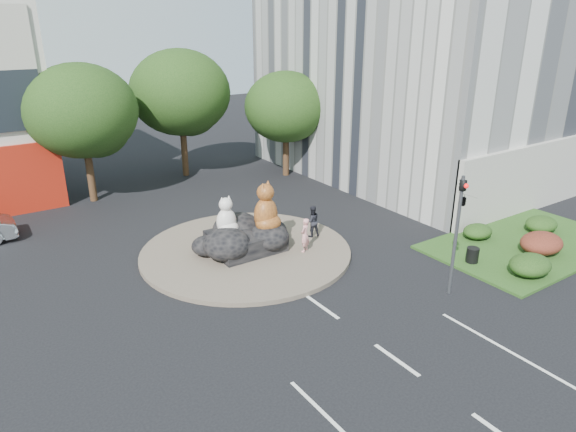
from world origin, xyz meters
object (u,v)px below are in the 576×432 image
Objects in this scene: kitten_calico at (233,254)px; kitten_white at (278,238)px; cat_tabby at (266,206)px; cat_white at (226,215)px; pedestrian_dark at (312,221)px; litter_bin at (472,255)px; pedestrian_pink at (305,235)px.

kitten_calico reaches higher than kitten_white.
cat_tabby is 1.78m from kitten_white.
cat_white is at bearing 130.44° from kitten_white.
kitten_white is (2.70, 0.40, -0.02)m from kitten_calico.
kitten_white is (0.55, -0.22, -1.68)m from cat_tabby.
pedestrian_dark is at bearing -26.74° from kitten_white.
kitten_white is (2.30, -0.87, -1.40)m from cat_white.
cat_tabby is 9.75m from litter_bin.
cat_tabby reaches higher than pedestrian_dark.
pedestrian_pink is (3.43, -0.79, 0.38)m from kitten_calico.
cat_tabby reaches higher than kitten_calico.
cat_tabby is (1.76, -0.65, 0.28)m from cat_white.
kitten_calico is (-2.16, -0.62, -1.67)m from cat_tabby.
cat_tabby is at bearing -24.33° from cat_white.
kitten_calico is at bearing 147.36° from litter_bin.
kitten_white is 0.52× the size of pedestrian_pink.
cat_tabby is at bearing 25.30° from kitten_calico.
cat_white is at bearing 81.72° from kitten_calico.
pedestrian_dark is (2.08, 0.08, 0.39)m from kitten_white.
cat_tabby is at bearing 137.22° from litter_bin.
cat_tabby reaches higher than pedestrian_pink.
kitten_calico reaches higher than litter_bin.
cat_white reaches higher than pedestrian_pink.
pedestrian_pink is (0.73, -1.19, 0.40)m from kitten_white.
pedestrian_dark reaches higher than litter_bin.
pedestrian_dark is at bearing 14.96° from kitten_calico.
kitten_calico is 1.28× the size of litter_bin.
pedestrian_dark reaches higher than kitten_calico.
cat_tabby reaches higher than cat_white.
pedestrian_dark is at bearing -30.05° from cat_tabby.
kitten_white is 1.23× the size of litter_bin.
cat_tabby reaches higher than litter_bin.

